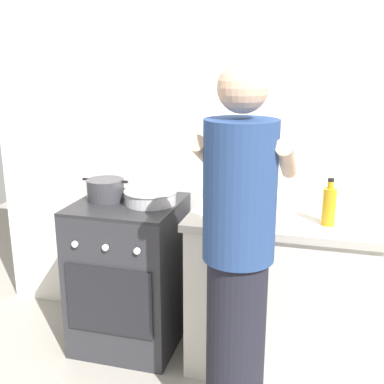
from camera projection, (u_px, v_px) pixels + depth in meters
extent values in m
plane|color=gray|center=(178.00, 361.00, 2.78)|extent=(6.00, 6.00, 0.00)
cube|color=silver|center=(233.00, 137.00, 2.86)|extent=(3.20, 0.10, 2.50)
cube|color=silver|center=(279.00, 295.00, 2.66)|extent=(0.96, 0.56, 0.86)
cube|color=#B7B2A8|center=(283.00, 219.00, 2.54)|extent=(1.00, 0.60, 0.04)
cube|color=#2D2D33|center=(130.00, 275.00, 2.89)|extent=(0.60, 0.60, 0.88)
cube|color=#232326|center=(127.00, 204.00, 2.77)|extent=(0.60, 0.60, 0.02)
cube|color=black|center=(109.00, 301.00, 2.61)|extent=(0.51, 0.01, 0.40)
cylinder|color=silver|center=(75.00, 244.00, 2.57)|extent=(0.04, 0.01, 0.04)
cylinder|color=silver|center=(105.00, 248.00, 2.52)|extent=(0.04, 0.01, 0.04)
cylinder|color=silver|center=(137.00, 251.00, 2.47)|extent=(0.04, 0.01, 0.04)
cylinder|color=#38383D|center=(105.00, 190.00, 2.80)|extent=(0.22, 0.22, 0.13)
cube|color=black|center=(86.00, 179.00, 2.81)|extent=(0.04, 0.02, 0.01)
cube|color=black|center=(125.00, 182.00, 2.75)|extent=(0.04, 0.02, 0.01)
cylinder|color=#B7B7BC|center=(150.00, 197.00, 2.73)|extent=(0.29, 0.29, 0.08)
torus|color=#B7B7BC|center=(150.00, 191.00, 2.72)|extent=(0.31, 0.31, 0.01)
cylinder|color=silver|center=(247.00, 191.00, 2.75)|extent=(0.10, 0.10, 0.14)
cylinder|color=silver|center=(247.00, 176.00, 2.73)|extent=(0.06, 0.01, 0.29)
sphere|color=silver|center=(248.00, 149.00, 2.69)|extent=(0.03, 0.03, 0.03)
cylinder|color=black|center=(249.00, 177.00, 2.72)|extent=(0.03, 0.07, 0.28)
sphere|color=black|center=(249.00, 151.00, 2.68)|extent=(0.03, 0.03, 0.03)
cylinder|color=#9E7547|center=(248.00, 178.00, 2.72)|extent=(0.04, 0.06, 0.26)
sphere|color=#9E7547|center=(248.00, 154.00, 2.69)|extent=(0.03, 0.03, 0.03)
cylinder|color=white|center=(247.00, 179.00, 2.72)|extent=(0.06, 0.01, 0.24)
sphere|color=white|center=(247.00, 157.00, 2.69)|extent=(0.03, 0.03, 0.03)
cylinder|color=black|center=(251.00, 178.00, 2.73)|extent=(0.02, 0.03, 0.25)
sphere|color=black|center=(252.00, 154.00, 2.69)|extent=(0.03, 0.03, 0.03)
cylinder|color=silver|center=(247.00, 176.00, 2.72)|extent=(0.04, 0.02, 0.29)
sphere|color=silver|center=(248.00, 149.00, 2.68)|extent=(0.03, 0.03, 0.03)
cylinder|color=gold|center=(329.00, 207.00, 2.36)|extent=(0.07, 0.07, 0.19)
cylinder|color=gold|center=(331.00, 185.00, 2.33)|extent=(0.03, 0.03, 0.04)
cylinder|color=black|center=(331.00, 180.00, 2.33)|extent=(0.03, 0.03, 0.02)
cylinder|color=black|center=(235.00, 351.00, 2.11)|extent=(0.26, 0.26, 0.90)
cylinder|color=navy|center=(240.00, 191.00, 1.91)|extent=(0.30, 0.30, 0.58)
sphere|color=#D3AA8C|center=(243.00, 87.00, 1.80)|extent=(0.20, 0.20, 0.20)
cylinder|color=#D3AA8C|center=(207.00, 156.00, 2.06)|extent=(0.07, 0.41, 0.24)
cylinder|color=#D3AA8C|center=(287.00, 160.00, 1.97)|extent=(0.07, 0.41, 0.24)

